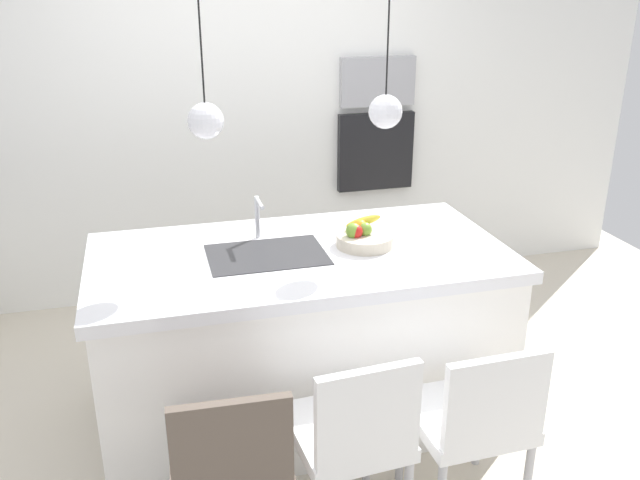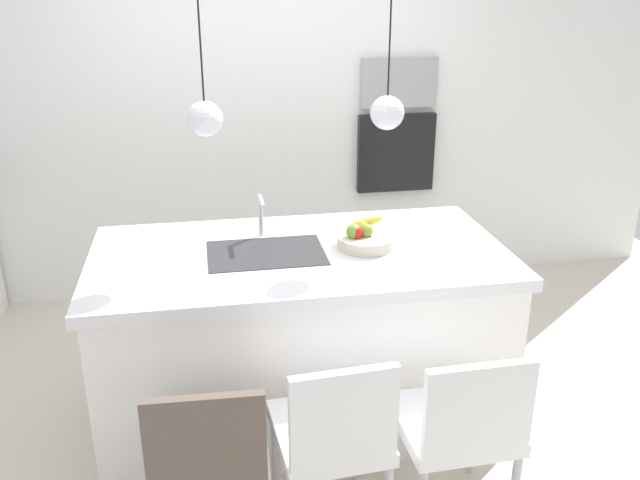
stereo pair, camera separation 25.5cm
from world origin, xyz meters
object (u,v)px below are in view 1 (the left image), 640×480
(fruit_bowl, at_px, (363,237))
(chair_near, at_px, (230,461))
(chair_middle, at_px, (353,433))
(chair_far, at_px, (474,417))
(microwave, at_px, (377,81))
(oven, at_px, (375,151))

(fruit_bowl, height_order, chair_near, fruit_bowl)
(chair_middle, distance_m, chair_far, 0.52)
(fruit_bowl, distance_m, microwave, 1.78)
(chair_far, bearing_deg, oven, 80.14)
(fruit_bowl, xyz_separation_m, chair_middle, (-0.33, -0.89, -0.45))
(microwave, distance_m, chair_far, 2.70)
(microwave, relative_size, chair_far, 0.64)
(microwave, distance_m, oven, 0.50)
(fruit_bowl, xyz_separation_m, chair_near, (-0.80, -0.89, -0.48))
(oven, relative_size, chair_far, 0.66)
(microwave, height_order, chair_near, microwave)
(chair_middle, xyz_separation_m, chair_far, (0.52, 0.00, -0.02))
(chair_far, bearing_deg, chair_near, 180.00)
(chair_near, bearing_deg, fruit_bowl, 47.85)
(fruit_bowl, distance_m, oven, 1.70)
(chair_middle, bearing_deg, oven, 69.05)
(chair_near, height_order, chair_middle, chair_middle)
(chair_far, bearing_deg, fruit_bowl, 102.00)
(oven, xyz_separation_m, chair_far, (-0.43, -2.47, -0.49))
(microwave, xyz_separation_m, chair_middle, (-0.95, -2.47, -0.97))
(oven, relative_size, chair_middle, 0.64)
(microwave, xyz_separation_m, chair_far, (-0.43, -2.47, -0.99))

